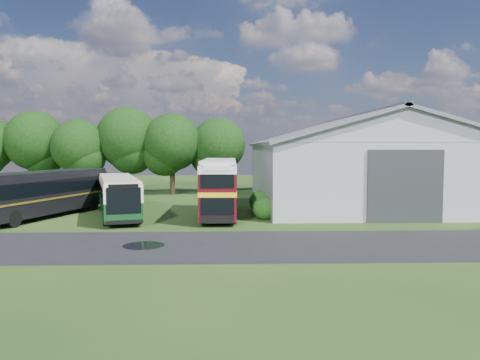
{
  "coord_description": "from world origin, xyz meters",
  "views": [
    {
      "loc": [
        2.79,
        -27.31,
        5.15
      ],
      "look_at": [
        3.9,
        8.0,
        2.68
      ],
      "focal_mm": 35.0,
      "sensor_mm": 36.0,
      "label": 1
    }
  ],
  "objects_px": {
    "bus_maroon_double": "(219,188)",
    "bus_dark_single": "(44,193)",
    "storage_shed": "(356,158)",
    "bus_green_single": "(118,196)"
  },
  "relations": [
    {
      "from": "bus_dark_single",
      "to": "storage_shed",
      "type": "bearing_deg",
      "value": 36.99
    },
    {
      "from": "bus_dark_single",
      "to": "bus_maroon_double",
      "type": "bearing_deg",
      "value": 17.79
    },
    {
      "from": "storage_shed",
      "to": "bus_dark_single",
      "type": "height_order",
      "value": "storage_shed"
    },
    {
      "from": "bus_maroon_double",
      "to": "bus_dark_single",
      "type": "xyz_separation_m",
      "value": [
        -12.99,
        0.19,
        -0.32
      ]
    },
    {
      "from": "bus_dark_single",
      "to": "bus_green_single",
      "type": "bearing_deg",
      "value": 16.83
    },
    {
      "from": "bus_maroon_double",
      "to": "bus_dark_single",
      "type": "distance_m",
      "value": 13.0
    },
    {
      "from": "bus_maroon_double",
      "to": "bus_dark_single",
      "type": "bearing_deg",
      "value": -179.92
    },
    {
      "from": "bus_green_single",
      "to": "bus_dark_single",
      "type": "bearing_deg",
      "value": 161.82
    },
    {
      "from": "storage_shed",
      "to": "bus_maroon_double",
      "type": "distance_m",
      "value": 15.49
    },
    {
      "from": "storage_shed",
      "to": "bus_maroon_double",
      "type": "xyz_separation_m",
      "value": [
        -12.65,
        -8.7,
        -2.04
      ]
    }
  ]
}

